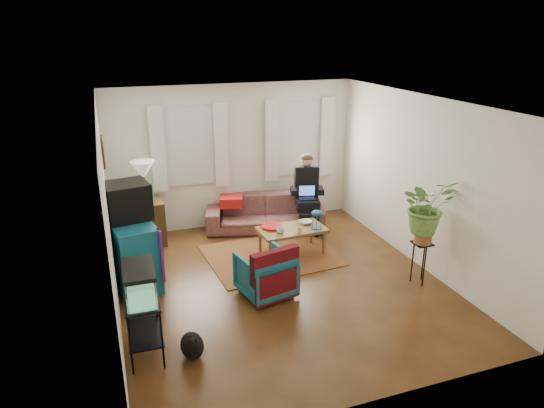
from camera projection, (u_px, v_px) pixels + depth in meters
name	position (u px, v px, depth m)	size (l,w,h in m)	color
floor	(281.00, 284.00, 7.03)	(4.50, 5.00, 0.01)	#4F2B14
ceiling	(282.00, 103.00, 6.14)	(4.50, 5.00, 0.01)	white
wall_back	(234.00, 156.00, 8.80)	(4.50, 0.01, 2.60)	silver
wall_front	(378.00, 287.00, 4.37)	(4.50, 0.01, 2.60)	silver
wall_left	(108.00, 220.00, 5.88)	(0.01, 5.00, 2.60)	silver
wall_right	(422.00, 183.00, 7.28)	(0.01, 5.00, 2.60)	silver
window_left	(189.00, 147.00, 8.45)	(1.08, 0.04, 1.38)	white
window_right	(298.00, 138.00, 9.08)	(1.08, 0.04, 1.38)	white
curtains_left	(190.00, 148.00, 8.38)	(1.36, 0.06, 1.50)	white
curtains_right	(300.00, 139.00, 9.01)	(1.36, 0.06, 1.50)	white
picture_frame	(103.00, 152.00, 6.43)	(0.04, 0.32, 0.40)	#3D2616
area_rug	(270.00, 256.00, 7.89)	(2.00, 1.60, 0.01)	maroon
sofa	(265.00, 207.00, 8.84)	(2.11, 0.83, 0.83)	brown
seated_person	(307.00, 195.00, 8.81)	(0.53, 0.65, 1.26)	black
side_table	(148.00, 223.00, 8.23)	(0.53, 0.53, 0.77)	#3B2616
table_lamp	(144.00, 183.00, 7.98)	(0.40, 0.40, 0.70)	white
dresser	(132.00, 252.00, 6.90)	(0.54, 1.08, 0.97)	#105A62
crt_tv	(127.00, 201.00, 6.75)	(0.59, 0.54, 0.52)	black
aquarium_stand	(144.00, 327.00, 5.38)	(0.37, 0.66, 0.73)	black
aquarium	(140.00, 283.00, 5.19)	(0.33, 0.60, 0.39)	#7FD899
black_cat	(192.00, 343.00, 5.43)	(0.26, 0.40, 0.34)	black
armchair	(265.00, 272.00, 6.65)	(0.67, 0.63, 0.69)	#125A6F
serape_throw	(276.00, 270.00, 6.38)	(0.69, 0.16, 0.57)	#9E0A0A
coffee_table	(292.00, 241.00, 7.91)	(1.08, 0.59, 0.45)	olive
cup_a	(280.00, 230.00, 7.65)	(0.12, 0.12, 0.10)	white
cup_b	(299.00, 229.00, 7.69)	(0.10, 0.10, 0.09)	beige
bowl	(306.00, 222.00, 8.02)	(0.21, 0.21, 0.05)	white
snack_tray	(272.00, 227.00, 7.85)	(0.33, 0.33, 0.04)	#B21414
birdcage	(317.00, 219.00, 7.79)	(0.18, 0.18, 0.31)	#115B6B
plant_stand	(420.00, 263.00, 6.98)	(0.27, 0.27, 0.63)	black
potted_plant	(426.00, 214.00, 6.72)	(0.72, 0.62, 0.80)	#599947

